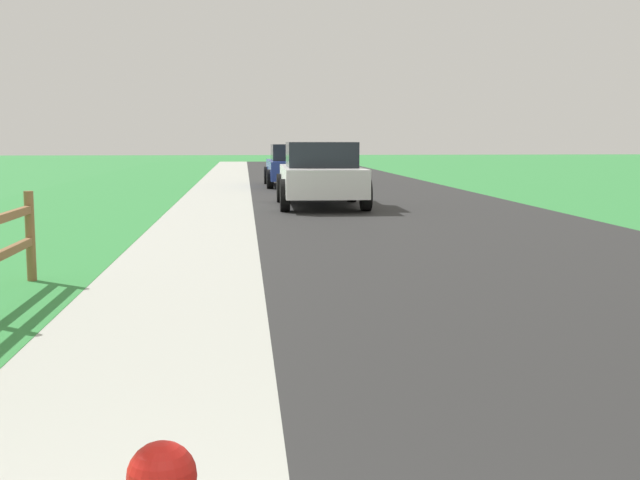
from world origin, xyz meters
TOP-DOWN VIEW (x-y plane):
  - ground_plane at (0.00, 25.00)m, footprint 120.00×120.00m
  - road_asphalt at (3.50, 27.00)m, footprint 7.00×66.00m
  - curb_concrete at (-3.00, 27.00)m, footprint 6.00×66.00m
  - grass_verge at (-4.50, 27.00)m, footprint 5.00×66.00m
  - parked_suv_white at (1.69, 19.33)m, footprint 2.15×4.53m
  - parked_car_blue at (1.61, 28.15)m, footprint 2.16×4.66m

SIDE VIEW (x-z plane):
  - ground_plane at x=0.00m, z-range 0.00..0.00m
  - road_asphalt at x=3.50m, z-range 0.00..0.01m
  - curb_concrete at x=-3.00m, z-range 0.00..0.01m
  - grass_verge at x=-4.50m, z-range 0.00..0.01m
  - parked_car_blue at x=1.61m, z-range -0.01..1.48m
  - parked_suv_white at x=1.69m, z-range 0.00..1.60m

